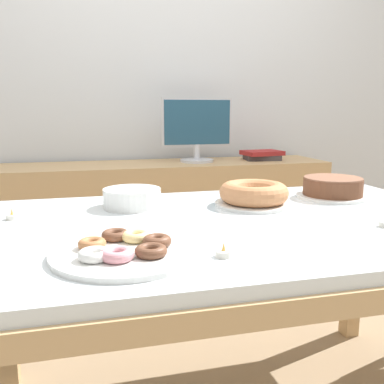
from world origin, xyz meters
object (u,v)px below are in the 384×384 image
pastry_platter (125,250)px  plate_stack (132,198)px  book_stack (262,155)px  cake_golden_bundt (254,194)px  tealight_near_front (12,216)px  cake_chocolate_round (333,188)px  computer_monitor (197,130)px  tealight_right_edge (224,253)px

pastry_platter → plate_stack: 0.53m
book_stack → pastry_platter: size_ratio=0.68×
cake_golden_bundt → tealight_near_front: 0.84m
cake_chocolate_round → plate_stack: cake_chocolate_round is taller
computer_monitor → tealight_right_edge: size_ratio=10.60×
pastry_platter → tealight_near_front: (-0.32, 0.45, -0.00)m
cake_golden_bundt → pastry_platter: (-0.52, -0.44, -0.03)m
pastry_platter → tealight_right_edge: (0.23, -0.07, -0.00)m
pastry_platter → tealight_right_edge: bearing=-17.1°
computer_monitor → cake_golden_bundt: size_ratio=1.46×
book_stack → cake_chocolate_round: bearing=-96.5°
cake_golden_bundt → pastry_platter: 0.69m
computer_monitor → tealight_near_front: size_ratio=10.60×
plate_stack → computer_monitor: bearing=62.0°
tealight_right_edge → tealight_near_front: 0.76m
cake_chocolate_round → pastry_platter: (-0.89, -0.50, -0.03)m
computer_monitor → book_stack: 0.45m
cake_chocolate_round → tealight_near_front: bearing=-177.4°
cake_chocolate_round → tealight_near_front: size_ratio=7.15×
book_stack → cake_golden_bundt: bearing=-115.1°
book_stack → plate_stack: book_stack is taller
plate_stack → tealight_near_front: plate_stack is taller
tealight_near_front → cake_golden_bundt: bearing=-0.0°
plate_stack → cake_chocolate_round: bearing=-1.8°
plate_stack → tealight_right_edge: 0.62m
cake_golden_bundt → pastry_platter: bearing=-139.5°
tealight_right_edge → book_stack: bearing=63.4°
book_stack → cake_chocolate_round: 0.97m
cake_chocolate_round → tealight_right_edge: bearing=-139.0°
computer_monitor → book_stack: size_ratio=1.70×
cake_golden_bundt → tealight_near_front: bearing=180.0°
book_stack → cake_golden_bundt: 1.12m
cake_golden_bundt → plate_stack: cake_golden_bundt is taller
computer_monitor → tealight_near_front: (-0.90, -1.02, -0.22)m
book_stack → tealight_right_edge: book_stack is taller
cake_golden_bundt → tealight_right_edge: 0.59m
cake_golden_bundt → tealight_near_front: (-0.84, 0.00, -0.03)m
book_stack → cake_chocolate_round: (-0.11, -0.96, -0.04)m
cake_golden_bundt → tealight_near_front: cake_golden_bundt is taller
computer_monitor → cake_chocolate_round: (0.31, -0.96, -0.19)m
computer_monitor → book_stack: computer_monitor is taller
computer_monitor → cake_golden_bundt: 1.04m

